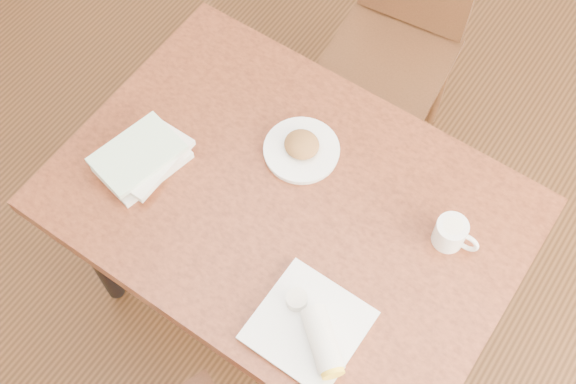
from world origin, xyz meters
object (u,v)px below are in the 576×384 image
Objects in this scene: table at (288,214)px; book_stack at (143,158)px; coffee_mug at (452,233)px; chair_far at (399,31)px; plate_scone at (302,148)px; plate_burrito at (313,330)px.

book_stack is at bearing -161.60° from table.
book_stack is at bearing -161.33° from coffee_mug.
plate_scone is at bearing -85.06° from chair_far.
plate_scone is 1.73× the size of coffee_mug.
table is at bearing 133.84° from plate_burrito.
plate_scone is 0.80× the size of plate_burrito.
chair_far reaches higher than book_stack.
chair_far is 4.42× the size of plate_scone.
table is 0.46m from coffee_mug.
chair_far reaches higher than plate_scone.
plate_scone is (-0.06, 0.15, 0.10)m from table.
plate_burrito is 1.01× the size of book_stack.
plate_burrito is (0.26, -0.27, 0.11)m from table.
coffee_mug is at bearing -53.13° from chair_far.
coffee_mug is at bearing 18.67° from book_stack.
coffee_mug reaches higher than table.
chair_far reaches higher than coffee_mug.
plate_scone is (0.06, -0.71, 0.22)m from chair_far.
table is 0.87m from chair_far.
book_stack is (-0.34, -0.28, 0.01)m from plate_scone.
book_stack reaches higher than table.
chair_far reaches higher than plate_burrito.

